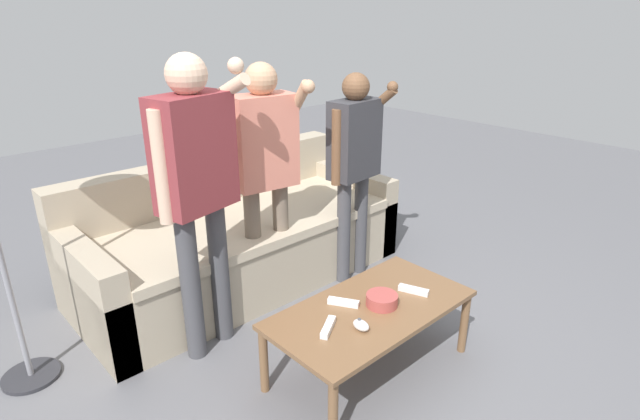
{
  "coord_description": "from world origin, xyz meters",
  "views": [
    {
      "loc": [
        -1.62,
        -1.42,
        1.78
      ],
      "look_at": [
        0.08,
        0.44,
        0.77
      ],
      "focal_mm": 28.54,
      "sensor_mm": 36.0,
      "label": 1
    }
  ],
  "objects_px": {
    "couch": "(238,239)",
    "game_remote_wand_spare": "(328,327)",
    "game_remote_nunchuk": "(361,325)",
    "game_remote_wand_far": "(343,302)",
    "coffee_table": "(371,314)",
    "player_center": "(265,160)",
    "game_remote_wand_near": "(414,290)",
    "snack_bowl": "(382,300)",
    "player_left": "(196,176)",
    "player_right": "(354,155)"
  },
  "relations": [
    {
      "from": "couch",
      "to": "game_remote_wand_spare",
      "type": "xyz_separation_m",
      "value": [
        -0.37,
        -1.29,
        0.11
      ]
    },
    {
      "from": "game_remote_nunchuk",
      "to": "game_remote_wand_far",
      "type": "height_order",
      "value": "game_remote_nunchuk"
    },
    {
      "from": "coffee_table",
      "to": "player_center",
      "type": "relative_size",
      "value": 0.7
    },
    {
      "from": "couch",
      "to": "game_remote_nunchuk",
      "type": "distance_m",
      "value": 1.42
    },
    {
      "from": "couch",
      "to": "game_remote_wand_near",
      "type": "xyz_separation_m",
      "value": [
        0.19,
        -1.35,
        0.11
      ]
    },
    {
      "from": "game_remote_wand_far",
      "to": "game_remote_wand_spare",
      "type": "relative_size",
      "value": 1.01
    },
    {
      "from": "game_remote_wand_spare",
      "to": "snack_bowl",
      "type": "bearing_deg",
      "value": -4.67
    },
    {
      "from": "snack_bowl",
      "to": "player_center",
      "type": "relative_size",
      "value": 0.11
    },
    {
      "from": "game_remote_wand_near",
      "to": "player_left",
      "type": "bearing_deg",
      "value": 133.53
    },
    {
      "from": "game_remote_nunchuk",
      "to": "player_right",
      "type": "height_order",
      "value": "player_right"
    },
    {
      "from": "snack_bowl",
      "to": "player_center",
      "type": "bearing_deg",
      "value": 90.63
    },
    {
      "from": "game_remote_nunchuk",
      "to": "game_remote_wand_spare",
      "type": "relative_size",
      "value": 0.57
    },
    {
      "from": "player_left",
      "to": "game_remote_wand_far",
      "type": "distance_m",
      "value": 0.97
    },
    {
      "from": "player_left",
      "to": "game_remote_wand_spare",
      "type": "xyz_separation_m",
      "value": [
        0.2,
        -0.74,
        -0.6
      ]
    },
    {
      "from": "couch",
      "to": "snack_bowl",
      "type": "distance_m",
      "value": 1.33
    },
    {
      "from": "coffee_table",
      "to": "game_remote_wand_near",
      "type": "bearing_deg",
      "value": -12.28
    },
    {
      "from": "player_center",
      "to": "player_right",
      "type": "height_order",
      "value": "player_center"
    },
    {
      "from": "game_remote_wand_near",
      "to": "couch",
      "type": "bearing_deg",
      "value": 98.18
    },
    {
      "from": "player_right",
      "to": "player_left",
      "type": "bearing_deg",
      "value": -178.68
    },
    {
      "from": "game_remote_nunchuk",
      "to": "player_center",
      "type": "relative_size",
      "value": 0.06
    },
    {
      "from": "player_right",
      "to": "player_center",
      "type": "bearing_deg",
      "value": 167.96
    },
    {
      "from": "game_remote_nunchuk",
      "to": "game_remote_wand_spare",
      "type": "bearing_deg",
      "value": 138.49
    },
    {
      "from": "coffee_table",
      "to": "game_remote_wand_near",
      "type": "relative_size",
      "value": 6.55
    },
    {
      "from": "snack_bowl",
      "to": "game_remote_wand_far",
      "type": "bearing_deg",
      "value": 136.88
    },
    {
      "from": "snack_bowl",
      "to": "player_left",
      "type": "distance_m",
      "value": 1.11
    },
    {
      "from": "couch",
      "to": "coffee_table",
      "type": "bearing_deg",
      "value": -93.21
    },
    {
      "from": "coffee_table",
      "to": "game_remote_wand_near",
      "type": "xyz_separation_m",
      "value": [
        0.27,
        -0.06,
        0.06
      ]
    },
    {
      "from": "player_right",
      "to": "game_remote_wand_far",
      "type": "bearing_deg",
      "value": -138.67
    },
    {
      "from": "player_center",
      "to": "player_right",
      "type": "xyz_separation_m",
      "value": [
        0.62,
        -0.13,
        -0.06
      ]
    },
    {
      "from": "game_remote_nunchuk",
      "to": "game_remote_wand_far",
      "type": "distance_m",
      "value": 0.22
    },
    {
      "from": "game_remote_nunchuk",
      "to": "player_right",
      "type": "relative_size",
      "value": 0.06
    },
    {
      "from": "snack_bowl",
      "to": "game_remote_wand_near",
      "type": "height_order",
      "value": "snack_bowl"
    },
    {
      "from": "game_remote_wand_far",
      "to": "game_remote_wand_spare",
      "type": "distance_m",
      "value": 0.23
    },
    {
      "from": "player_right",
      "to": "game_remote_wand_near",
      "type": "relative_size",
      "value": 8.71
    },
    {
      "from": "coffee_table",
      "to": "game_remote_wand_far",
      "type": "relative_size",
      "value": 6.83
    },
    {
      "from": "coffee_table",
      "to": "player_left",
      "type": "relative_size",
      "value": 0.67
    },
    {
      "from": "coffee_table",
      "to": "player_center",
      "type": "distance_m",
      "value": 1.09
    },
    {
      "from": "game_remote_nunchuk",
      "to": "game_remote_wand_spare",
      "type": "height_order",
      "value": "game_remote_nunchuk"
    },
    {
      "from": "snack_bowl",
      "to": "game_remote_wand_near",
      "type": "xyz_separation_m",
      "value": [
        0.21,
        -0.03,
        -0.01
      ]
    },
    {
      "from": "snack_bowl",
      "to": "game_remote_wand_near",
      "type": "bearing_deg",
      "value": -8.84
    },
    {
      "from": "player_right",
      "to": "game_remote_wand_far",
      "type": "xyz_separation_m",
      "value": [
        -0.76,
        -0.66,
        -0.49
      ]
    },
    {
      "from": "player_left",
      "to": "snack_bowl",
      "type": "bearing_deg",
      "value": -54.55
    },
    {
      "from": "game_remote_wand_far",
      "to": "player_left",
      "type": "bearing_deg",
      "value": 122.55
    },
    {
      "from": "player_center",
      "to": "game_remote_wand_near",
      "type": "distance_m",
      "value": 1.13
    },
    {
      "from": "player_left",
      "to": "player_right",
      "type": "bearing_deg",
      "value": 1.32
    },
    {
      "from": "couch",
      "to": "game_remote_nunchuk",
      "type": "bearing_deg",
      "value": -100.23
    },
    {
      "from": "game_remote_nunchuk",
      "to": "player_left",
      "type": "distance_m",
      "value": 1.08
    },
    {
      "from": "game_remote_nunchuk",
      "to": "player_left",
      "type": "relative_size",
      "value": 0.06
    },
    {
      "from": "player_left",
      "to": "game_remote_wand_far",
      "type": "height_order",
      "value": "player_left"
    },
    {
      "from": "player_center",
      "to": "game_remote_wand_far",
      "type": "xyz_separation_m",
      "value": [
        -0.13,
        -0.8,
        -0.55
      ]
    }
  ]
}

